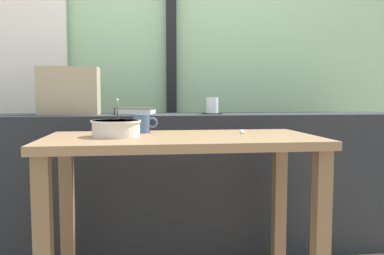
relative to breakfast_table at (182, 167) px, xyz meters
name	(u,v)px	position (x,y,z in m)	size (l,w,h in m)	color
outdoor_backdrop	(159,27)	(-0.03, 1.26, 0.80)	(4.80, 0.08, 2.80)	#9EC699
curtain_left_panel	(24,45)	(-0.94, 1.16, 0.65)	(0.56, 0.06, 2.50)	silver
window_divider_post	(171,40)	(0.05, 1.19, 0.70)	(0.07, 0.05, 2.60)	black
dark_console_ledge	(166,184)	(-0.03, 0.58, -0.20)	(2.80, 0.38, 0.80)	#23262B
breakfast_table	(182,167)	(0.00, 0.00, 0.00)	(1.14, 0.56, 0.74)	brown
coaster_square	(212,114)	(0.23, 0.56, 0.20)	(0.10, 0.10, 0.01)	black
juice_glass	(212,106)	(0.23, 0.56, 0.25)	(0.07, 0.07, 0.09)	white
closed_book	(135,111)	(-0.20, 0.57, 0.22)	(0.23, 0.20, 0.04)	#334233
throw_pillow	(69,91)	(-0.56, 0.58, 0.33)	(0.32, 0.14, 0.26)	tan
soup_bowl	(116,128)	(-0.27, 0.02, 0.17)	(0.21, 0.21, 0.16)	silver
fork_utensil	(242,132)	(0.30, 0.13, 0.13)	(0.02, 0.17, 0.01)	silver
ceramic_mug	(142,124)	(-0.17, 0.17, 0.17)	(0.11, 0.08, 0.08)	#3D567A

